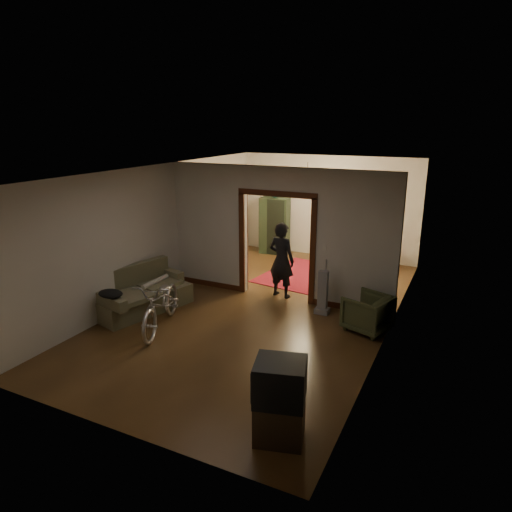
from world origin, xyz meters
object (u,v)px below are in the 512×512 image
Objects in this scene: person at (282,260)px; locker at (275,226)px; bicycle at (161,303)px; desk at (360,252)px; armchair at (367,313)px; sofa at (142,289)px.

person is 1.02× the size of locker.
locker reaches higher than bicycle.
locker is (-0.14, 5.49, 0.32)m from bicycle.
desk is (2.52, -0.18, -0.41)m from locker.
person reaches higher than armchair.
armchair is at bearing -70.50° from desk.
locker is (0.72, 4.98, 0.36)m from sofa.
armchair is at bearing -53.46° from locker.
sofa is 4.40m from armchair.
bicycle is at bearing -94.03° from locker.
person reaches higher than bicycle.
sofa is 1.00m from bicycle.
locker is 1.52× the size of desk.
desk is at bearing -9.58° from locker.
sofa is 2.96m from person.
locker is 2.56m from desk.
bicycle is at bearing -46.86° from armchair.
sofa is 1.05× the size of bicycle.
person is at bearing 56.45° from sofa.
armchair is at bearing 166.61° from person.
desk is at bearing -99.73° from person.
bicycle is 2.47× the size of armchair.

